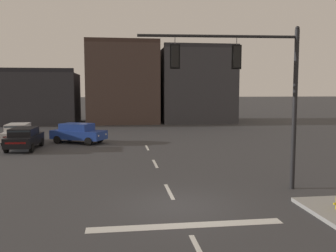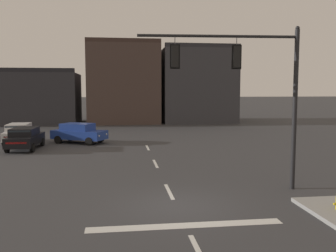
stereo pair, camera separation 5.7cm
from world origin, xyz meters
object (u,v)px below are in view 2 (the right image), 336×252
object	(u,v)px
car_lot_nearside	(79,133)
car_lot_farside	(25,138)
car_lot_middle	(19,133)
signal_mast_near_side	(252,79)

from	to	relation	value
car_lot_nearside	car_lot_farside	distance (m)	4.51
car_lot_middle	car_lot_farside	xyz separation A→B (m)	(1.28, -3.36, 0.00)
signal_mast_near_side	car_lot_middle	world-z (taller)	signal_mast_near_side
signal_mast_near_side	car_lot_farside	bearing A→B (deg)	134.80
signal_mast_near_side	car_lot_nearside	xyz separation A→B (m)	(-8.94, 15.36, -3.96)
signal_mast_near_side	car_lot_nearside	world-z (taller)	signal_mast_near_side
car_lot_nearside	car_lot_farside	world-z (taller)	same
signal_mast_near_side	car_lot_middle	xyz separation A→B (m)	(-13.75, 15.92, -3.96)
car_lot_nearside	car_lot_middle	size ratio (longest dim) A/B	1.05
car_lot_farside	car_lot_middle	bearing A→B (deg)	110.79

